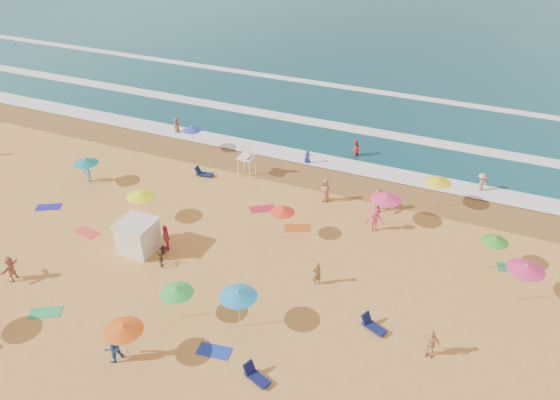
% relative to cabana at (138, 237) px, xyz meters
% --- Properties ---
extents(ground, '(220.00, 220.00, 0.00)m').
position_rel_cabana_xyz_m(ground, '(4.00, 0.76, -1.00)').
color(ground, gold).
rests_on(ground, ground).
extents(wet_sand, '(220.00, 220.00, 0.00)m').
position_rel_cabana_xyz_m(wet_sand, '(4.00, 13.26, -0.99)').
color(wet_sand, olive).
rests_on(wet_sand, ground).
extents(surf_foam, '(200.00, 18.70, 0.05)m').
position_rel_cabana_xyz_m(surf_foam, '(4.00, 22.08, -0.90)').
color(surf_foam, white).
rests_on(surf_foam, ground).
extents(cabana, '(2.00, 2.00, 2.00)m').
position_rel_cabana_xyz_m(cabana, '(0.00, 0.00, 0.00)').
color(cabana, white).
rests_on(cabana, ground).
extents(cabana_roof, '(2.20, 2.20, 0.12)m').
position_rel_cabana_xyz_m(cabana_roof, '(0.00, 0.00, 1.06)').
color(cabana_roof, silver).
rests_on(cabana_roof, cabana).
extents(bicycle, '(1.44, 1.90, 0.96)m').
position_rel_cabana_xyz_m(bicycle, '(1.90, -0.30, -0.52)').
color(bicycle, black).
rests_on(bicycle, ground).
extents(lifeguard_stand, '(1.20, 1.20, 2.10)m').
position_rel_cabana_xyz_m(lifeguard_stand, '(1.92, 11.34, 0.05)').
color(lifeguard_stand, white).
rests_on(lifeguard_stand, ground).
extents(beach_umbrellas, '(62.25, 25.79, 0.78)m').
position_rel_cabana_xyz_m(beach_umbrellas, '(6.09, 1.01, 1.13)').
color(beach_umbrellas, '#FF3A1A').
rests_on(beach_umbrellas, ground).
extents(loungers, '(40.49, 22.59, 0.34)m').
position_rel_cabana_xyz_m(loungers, '(9.89, -2.49, -0.83)').
color(loungers, '#0E1A49').
rests_on(loungers, ground).
extents(towels, '(46.99, 18.80, 0.03)m').
position_rel_cabana_xyz_m(towels, '(4.70, -0.38, -0.98)').
color(towels, red).
rests_on(towels, ground).
extents(beachgoers, '(39.71, 28.81, 2.11)m').
position_rel_cabana_xyz_m(beachgoers, '(3.80, 4.90, -0.21)').
color(beachgoers, '#233DA7').
rests_on(beachgoers, ground).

